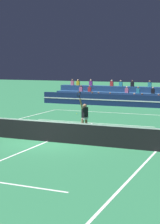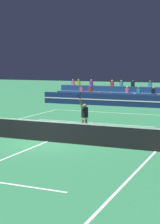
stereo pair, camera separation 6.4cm
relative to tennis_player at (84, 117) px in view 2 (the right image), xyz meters
name	(u,v)px [view 2 (the right image)]	position (x,y,z in m)	size (l,w,h in m)	color
ground_plane	(47,142)	(-0.99, -2.54, -0.99)	(120.00, 120.00, 0.00)	#2D7A4C
court_lines	(47,141)	(-0.99, -2.54, -0.98)	(11.10, 23.90, 0.01)	white
tennis_net	(47,131)	(-0.99, -2.54, -0.44)	(12.00, 0.10, 1.10)	#2D6B38
sponsor_banner_wall	(133,101)	(-0.99, 13.94, -0.44)	(18.00, 0.26, 1.10)	navy
bleacher_stand	(140,97)	(-1.00, 16.47, -0.33)	(17.08, 2.85, 2.28)	navy
tennis_player	(84,117)	(0.00, 0.00, 0.00)	(0.44, 0.99, 2.48)	#9E7051
tennis_ball	(77,114)	(-3.73, 7.52, -0.95)	(0.07, 0.07, 0.07)	#C6DB33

